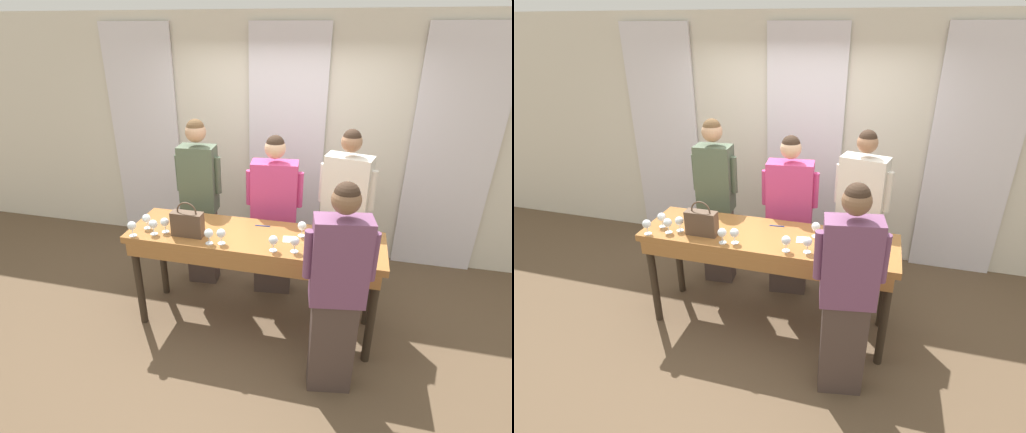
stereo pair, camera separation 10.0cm
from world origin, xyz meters
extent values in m
plane|color=brown|center=(0.00, 0.00, 0.00)|extent=(18.00, 18.00, 0.00)
cube|color=silver|center=(0.00, 1.60, 1.40)|extent=(12.00, 0.06, 2.80)
cube|color=white|center=(-1.81, 1.53, 1.34)|extent=(0.88, 0.03, 2.69)
cube|color=white|center=(0.00, 1.53, 1.34)|extent=(0.88, 0.03, 2.69)
cube|color=white|center=(1.81, 1.53, 1.34)|extent=(0.88, 0.03, 2.69)
cube|color=#9E6633|center=(0.00, 0.00, 0.94)|extent=(2.26, 0.64, 0.06)
cube|color=#9E6633|center=(0.00, -0.31, 0.85)|extent=(2.17, 0.03, 0.12)
cylinder|color=#2D2319|center=(-1.06, -0.25, 0.45)|extent=(0.07, 0.07, 0.91)
cylinder|color=#2D2319|center=(1.06, -0.25, 0.45)|extent=(0.07, 0.07, 0.91)
cylinder|color=#2D2319|center=(-1.06, 0.25, 0.45)|extent=(0.07, 0.07, 0.91)
cylinder|color=#2D2319|center=(1.06, 0.25, 0.45)|extent=(0.07, 0.07, 0.91)
cylinder|color=black|center=(0.68, -0.27, 1.06)|extent=(0.08, 0.08, 0.19)
cone|color=black|center=(0.68, -0.27, 1.18)|extent=(0.08, 0.08, 0.04)
cylinder|color=black|center=(0.68, -0.27, 1.24)|extent=(0.03, 0.03, 0.09)
cylinder|color=white|center=(0.68, -0.27, 1.05)|extent=(0.08, 0.08, 0.08)
cube|color=brown|center=(-0.56, -0.14, 1.08)|extent=(0.28, 0.10, 0.22)
torus|color=brown|center=(-0.56, -0.14, 1.20)|extent=(0.18, 0.01, 0.18)
cylinder|color=white|center=(0.22, -0.23, 0.97)|extent=(0.07, 0.07, 0.00)
cylinder|color=white|center=(0.22, -0.23, 1.00)|extent=(0.01, 0.01, 0.06)
sphere|color=white|center=(0.22, -0.23, 1.07)|extent=(0.08, 0.08, 0.08)
cylinder|color=white|center=(0.41, 0.08, 0.97)|extent=(0.07, 0.07, 0.00)
cylinder|color=white|center=(0.41, 0.08, 1.00)|extent=(0.01, 0.01, 0.06)
sphere|color=white|center=(0.41, 0.08, 1.07)|extent=(0.08, 0.08, 0.08)
cylinder|color=white|center=(-1.03, -0.27, 0.97)|extent=(0.07, 0.07, 0.00)
cylinder|color=white|center=(-1.03, -0.27, 1.00)|extent=(0.01, 0.01, 0.06)
sphere|color=white|center=(-1.03, -0.27, 1.07)|extent=(0.08, 0.08, 0.08)
cylinder|color=white|center=(-0.87, -0.20, 0.97)|extent=(0.07, 0.07, 0.00)
cylinder|color=white|center=(-0.87, -0.20, 1.00)|extent=(0.01, 0.01, 0.06)
sphere|color=white|center=(-0.87, -0.20, 1.07)|extent=(0.08, 0.08, 0.08)
sphere|color=beige|center=(-0.87, -0.20, 1.06)|extent=(0.05, 0.05, 0.05)
cylinder|color=white|center=(-0.78, -0.13, 0.97)|extent=(0.07, 0.07, 0.00)
cylinder|color=white|center=(-0.78, -0.13, 1.00)|extent=(0.01, 0.01, 0.06)
sphere|color=white|center=(-0.78, -0.13, 1.07)|extent=(0.08, 0.08, 0.08)
sphere|color=beige|center=(-0.78, -0.13, 1.06)|extent=(0.05, 0.05, 0.05)
cylinder|color=white|center=(0.56, 0.04, 0.97)|extent=(0.07, 0.07, 0.00)
cylinder|color=white|center=(0.56, 0.04, 1.00)|extent=(0.01, 0.01, 0.06)
sphere|color=white|center=(0.56, 0.04, 1.07)|extent=(0.08, 0.08, 0.08)
sphere|color=beige|center=(0.56, 0.04, 1.06)|extent=(0.05, 0.05, 0.05)
cylinder|color=white|center=(-0.98, -0.11, 0.97)|extent=(0.07, 0.07, 0.00)
cylinder|color=white|center=(-0.98, -0.11, 1.00)|extent=(0.01, 0.01, 0.06)
sphere|color=white|center=(-0.98, -0.11, 1.07)|extent=(0.08, 0.08, 0.08)
cylinder|color=white|center=(0.39, -0.20, 0.97)|extent=(0.07, 0.07, 0.00)
cylinder|color=white|center=(0.39, -0.20, 1.00)|extent=(0.01, 0.01, 0.06)
sphere|color=white|center=(0.39, -0.20, 1.07)|extent=(0.08, 0.08, 0.08)
sphere|color=beige|center=(0.39, -0.20, 1.06)|extent=(0.05, 0.05, 0.05)
cylinder|color=white|center=(-0.33, -0.24, 0.97)|extent=(0.07, 0.07, 0.00)
cylinder|color=white|center=(-0.33, -0.24, 1.00)|extent=(0.01, 0.01, 0.06)
sphere|color=white|center=(-0.33, -0.24, 1.07)|extent=(0.08, 0.08, 0.08)
cylinder|color=white|center=(-0.23, -0.22, 0.97)|extent=(0.07, 0.07, 0.00)
cylinder|color=white|center=(-0.23, -0.22, 1.00)|extent=(0.01, 0.01, 0.06)
sphere|color=white|center=(-0.23, -0.22, 1.07)|extent=(0.08, 0.08, 0.08)
cube|color=white|center=(0.32, -0.01, 0.97)|extent=(0.13, 0.13, 0.00)
cylinder|color=#193399|center=(0.03, 0.18, 0.97)|extent=(0.14, 0.02, 0.01)
cube|color=#473833|center=(-0.74, 0.59, 0.44)|extent=(0.32, 0.21, 0.87)
cube|color=#4C5B47|center=(-0.74, 0.59, 1.22)|extent=(0.38, 0.25, 0.69)
sphere|color=tan|center=(-0.74, 0.59, 1.70)|extent=(0.21, 0.21, 0.21)
sphere|color=brown|center=(-0.74, 0.59, 1.74)|extent=(0.18, 0.18, 0.18)
cylinder|color=#4C5B47|center=(-0.54, 0.61, 1.27)|extent=(0.07, 0.07, 0.38)
cylinder|color=#4C5B47|center=(-0.94, 0.58, 1.27)|extent=(0.07, 0.07, 0.38)
cube|color=#473833|center=(0.06, 0.59, 0.41)|extent=(0.40, 0.23, 0.81)
cube|color=#C63D7A|center=(0.06, 0.59, 1.14)|extent=(0.47, 0.27, 0.64)
sphere|color=#DBAD89|center=(0.06, 0.59, 1.60)|extent=(0.20, 0.20, 0.20)
sphere|color=#332319|center=(0.06, 0.59, 1.63)|extent=(0.18, 0.18, 0.18)
cylinder|color=#C63D7A|center=(0.30, 0.62, 1.19)|extent=(0.08, 0.08, 0.35)
cylinder|color=#C63D7A|center=(-0.19, 0.57, 1.19)|extent=(0.08, 0.08, 0.35)
cube|color=#28282D|center=(0.75, 0.59, 0.44)|extent=(0.39, 0.26, 0.88)
cube|color=silver|center=(0.75, 0.59, 1.22)|extent=(0.46, 0.31, 0.69)
sphere|color=#9E7051|center=(0.75, 0.59, 1.70)|extent=(0.19, 0.19, 0.19)
sphere|color=#332319|center=(0.75, 0.59, 1.73)|extent=(0.17, 0.17, 0.17)
cylinder|color=silver|center=(0.98, 0.54, 1.27)|extent=(0.08, 0.08, 0.38)
cylinder|color=silver|center=(0.52, 0.65, 1.27)|extent=(0.08, 0.08, 0.38)
cube|color=#473833|center=(0.76, -0.59, 0.42)|extent=(0.36, 0.23, 0.84)
cube|color=#704266|center=(0.76, -0.59, 1.17)|extent=(0.42, 0.26, 0.66)
sphere|color=brown|center=(0.76, -0.59, 1.63)|extent=(0.20, 0.20, 0.20)
sphere|color=#332319|center=(0.76, -0.59, 1.66)|extent=(0.17, 0.17, 0.17)
cylinder|color=#704266|center=(0.54, -0.63, 1.22)|extent=(0.08, 0.08, 0.36)
cylinder|color=#704266|center=(0.97, -0.56, 1.22)|extent=(0.08, 0.08, 0.36)
camera|label=1|loc=(0.76, -3.01, 2.63)|focal=28.00mm
camera|label=2|loc=(0.86, -2.98, 2.63)|focal=28.00mm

